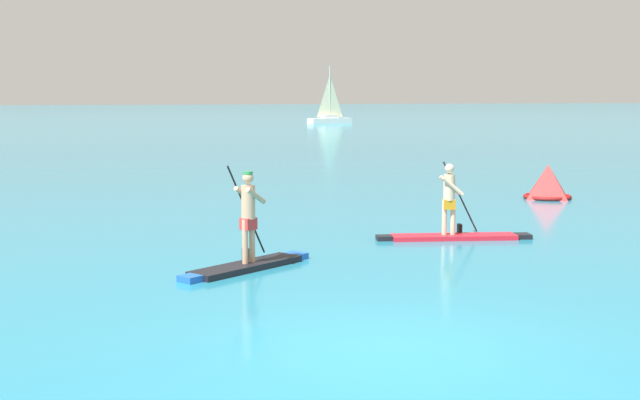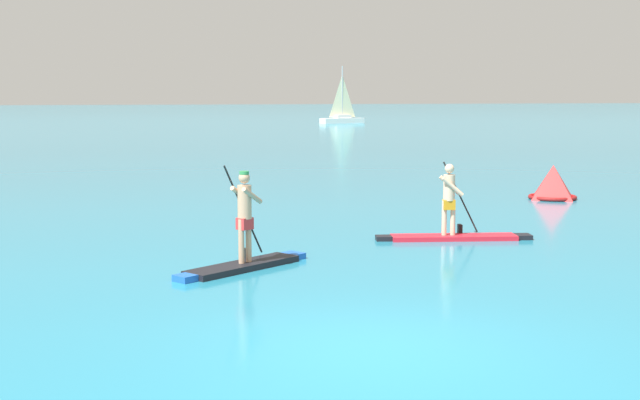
% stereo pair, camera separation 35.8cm
% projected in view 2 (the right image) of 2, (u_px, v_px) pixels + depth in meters
% --- Properties ---
extents(ground, '(440.00, 440.00, 0.00)m').
position_uv_depth(ground, '(378.00, 349.00, 11.10)').
color(ground, teal).
extents(paddleboarder_mid_center, '(2.73, 2.12, 1.96)m').
position_uv_depth(paddleboarder_mid_center, '(244.00, 247.00, 16.07)').
color(paddleboarder_mid_center, black).
rests_on(paddleboarder_mid_center, ground).
extents(paddleboarder_far_right, '(3.52, 1.03, 1.76)m').
position_uv_depth(paddleboarder_far_right, '(453.00, 224.00, 19.28)').
color(paddleboarder_far_right, red).
rests_on(paddleboarder_far_right, ground).
extents(race_marker_buoy, '(1.52, 1.52, 1.06)m').
position_uv_depth(race_marker_buoy, '(553.00, 184.00, 26.59)').
color(race_marker_buoy, red).
rests_on(race_marker_buoy, ground).
extents(sailboat_right_horizon, '(4.93, 2.54, 5.98)m').
position_uv_depth(sailboat_right_horizon, '(342.00, 116.00, 90.95)').
color(sailboat_right_horizon, white).
rests_on(sailboat_right_horizon, ground).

